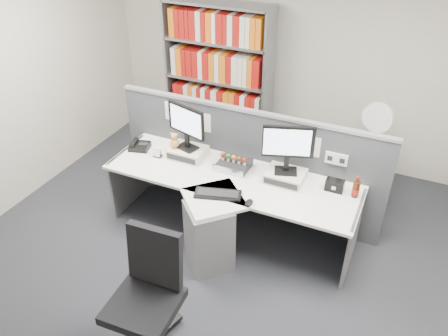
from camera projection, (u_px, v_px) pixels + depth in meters
The scene contains 21 objects.
ground at pixel (196, 282), 4.30m from camera, with size 5.50×5.50×0.00m, color #303239.
room_shell at pixel (188, 113), 3.32m from camera, with size 5.04×5.54×2.72m.
partition at pixel (247, 162), 4.90m from camera, with size 3.00×0.08×1.27m.
desk at pixel (222, 209), 4.50m from camera, with size 2.60×1.20×0.72m.
monitor_riser_left at pixel (188, 152), 4.83m from camera, with size 0.38×0.31×0.10m.
monitor_riser_right at pixel (285, 176), 4.44m from camera, with size 0.38×0.31×0.10m.
monitor_left at pixel (186, 124), 4.64m from camera, with size 0.47×0.21×0.49m.
monitor_right at pixel (288, 145), 4.25m from camera, with size 0.48×0.22×0.50m.
desktop_pc at pixel (234, 165), 4.63m from camera, with size 0.31×0.28×0.08m.
figurines at pixel (234, 158), 4.57m from camera, with size 0.29×0.05×0.09m.
keyboard at pixel (218, 194), 4.25m from camera, with size 0.47×0.29×0.03m.
mouse at pixel (249, 203), 4.13m from camera, with size 0.07×0.11×0.04m, color black.
desk_phone at pixel (139, 146), 4.97m from camera, with size 0.25×0.24×0.09m.
desk_calendar at pixel (157, 153), 4.82m from camera, with size 0.09×0.07×0.11m.
plush_toy at pixel (175, 141), 4.77m from camera, with size 0.10×0.10×0.17m.
speaker at pixel (335, 185), 4.30m from camera, with size 0.17×0.10×0.12m, color black.
cola_bottle at pixel (356, 189), 4.20m from camera, with size 0.07×0.07×0.23m.
shelving_unit at pixel (219, 82), 5.94m from camera, with size 1.41×0.40×2.00m.
filing_cabinet at pixel (366, 175), 5.21m from camera, with size 0.45×0.61×0.70m.
desk_fan at pixel (377, 121), 4.82m from camera, with size 0.34×0.20×0.57m.
office_chair at pixel (148, 293), 3.45m from camera, with size 0.69×0.71×1.07m.
Camera 1 is at (1.49, -2.61, 3.27)m, focal length 35.95 mm.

